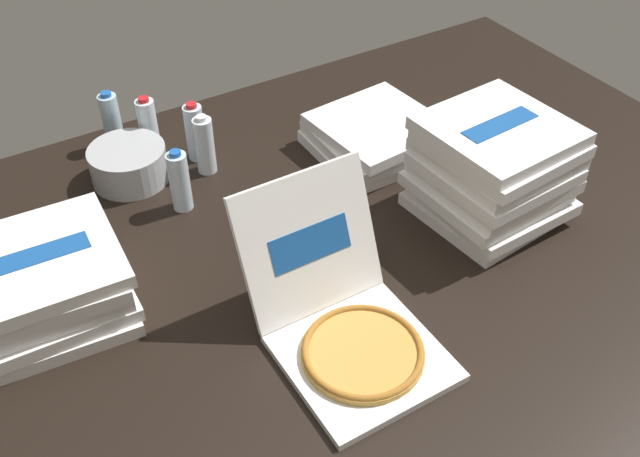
% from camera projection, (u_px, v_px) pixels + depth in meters
% --- Properties ---
extents(ground_plane, '(3.20, 2.40, 0.02)m').
position_uv_depth(ground_plane, '(349.00, 278.00, 2.25)').
color(ground_plane, black).
extents(open_pizza_box, '(0.41, 0.58, 0.41)m').
position_uv_depth(open_pizza_box, '(347.00, 322.00, 2.00)').
color(open_pizza_box, white).
rests_on(open_pizza_box, ground_plane).
extents(pizza_stack_right_mid, '(0.46, 0.47, 0.35)m').
position_uv_depth(pizza_stack_right_mid, '(493.00, 171.00, 2.37)').
color(pizza_stack_right_mid, white).
rests_on(pizza_stack_right_mid, ground_plane).
extents(pizza_stack_center_near, '(0.45, 0.47, 0.22)m').
position_uv_depth(pizza_stack_center_near, '(48.00, 283.00, 2.07)').
color(pizza_stack_center_near, white).
rests_on(pizza_stack_center_near, ground_plane).
extents(pizza_stack_left_mid, '(0.45, 0.45, 0.13)m').
position_uv_depth(pizza_stack_left_mid, '(375.00, 136.00, 2.71)').
color(pizza_stack_left_mid, white).
rests_on(pizza_stack_left_mid, ground_plane).
extents(ice_bucket, '(0.27, 0.27, 0.13)m').
position_uv_depth(ice_bucket, '(129.00, 164.00, 2.58)').
color(ice_bucket, '#B7BABF').
rests_on(ice_bucket, ground_plane).
extents(water_bottle_0, '(0.07, 0.07, 0.23)m').
position_uv_depth(water_bottle_0, '(112.00, 121.00, 2.71)').
color(water_bottle_0, silver).
rests_on(water_bottle_0, ground_plane).
extents(water_bottle_1, '(0.07, 0.07, 0.23)m').
position_uv_depth(water_bottle_1, '(205.00, 145.00, 2.59)').
color(water_bottle_1, white).
rests_on(water_bottle_1, ground_plane).
extents(water_bottle_2, '(0.07, 0.07, 0.23)m').
position_uv_depth(water_bottle_2, '(148.00, 126.00, 2.69)').
color(water_bottle_2, white).
rests_on(water_bottle_2, ground_plane).
extents(water_bottle_3, '(0.07, 0.07, 0.23)m').
position_uv_depth(water_bottle_3, '(180.00, 181.00, 2.43)').
color(water_bottle_3, silver).
rests_on(water_bottle_3, ground_plane).
extents(water_bottle_4, '(0.07, 0.07, 0.23)m').
position_uv_depth(water_bottle_4, '(195.00, 132.00, 2.65)').
color(water_bottle_4, silver).
rests_on(water_bottle_4, ground_plane).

